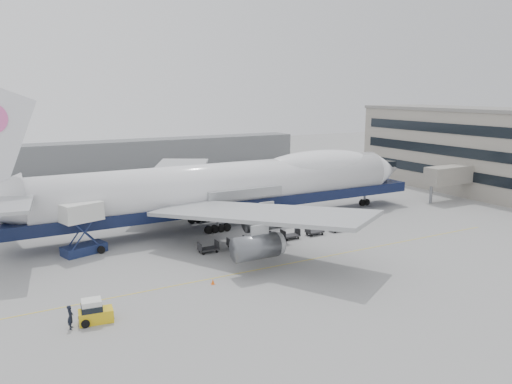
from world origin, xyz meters
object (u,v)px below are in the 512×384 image
catering_truck (82,225)px  baggage_tug (94,312)px  airliner (232,185)px  ground_worker (70,317)px

catering_truck → baggage_tug: 19.14m
airliner → catering_truck: (-20.97, -3.48, -2.19)m
ground_worker → baggage_tug: bearing=-66.9°
catering_truck → ground_worker: 19.67m
catering_truck → ground_worker: size_ratio=3.09×
baggage_tug → ground_worker: baggage_tug is taller
catering_truck → baggage_tug: size_ratio=2.13×
baggage_tug → ground_worker: bearing=-166.9°
catering_truck → baggage_tug: (-2.51, -18.81, -2.56)m
airliner → catering_truck: bearing=-170.6°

